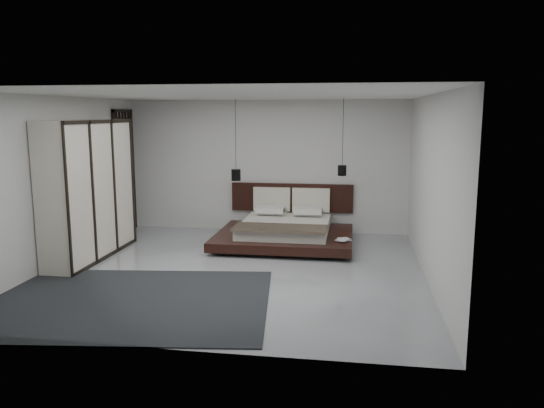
% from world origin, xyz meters
% --- Properties ---
extents(floor, '(6.00, 6.00, 0.00)m').
position_xyz_m(floor, '(0.00, 0.00, 0.00)').
color(floor, '#96989E').
rests_on(floor, ground).
extents(ceiling, '(6.00, 6.00, 0.00)m').
position_xyz_m(ceiling, '(0.00, 0.00, 2.80)').
color(ceiling, white).
rests_on(ceiling, wall_back).
extents(wall_back, '(6.00, 0.00, 6.00)m').
position_xyz_m(wall_back, '(0.00, 3.00, 1.40)').
color(wall_back, silver).
rests_on(wall_back, floor).
extents(wall_front, '(6.00, 0.00, 6.00)m').
position_xyz_m(wall_front, '(0.00, -3.00, 1.40)').
color(wall_front, silver).
rests_on(wall_front, floor).
extents(wall_left, '(0.00, 6.00, 6.00)m').
position_xyz_m(wall_left, '(-3.00, 0.00, 1.40)').
color(wall_left, silver).
rests_on(wall_left, floor).
extents(wall_right, '(0.00, 6.00, 6.00)m').
position_xyz_m(wall_right, '(3.00, 0.00, 1.40)').
color(wall_right, silver).
rests_on(wall_right, floor).
extents(lattice_screen, '(0.05, 0.90, 2.60)m').
position_xyz_m(lattice_screen, '(-2.95, 2.45, 1.30)').
color(lattice_screen, black).
rests_on(lattice_screen, floor).
extents(bed, '(2.60, 2.32, 1.05)m').
position_xyz_m(bed, '(0.56, 1.92, 0.28)').
color(bed, black).
rests_on(bed, floor).
extents(book_lower, '(0.29, 0.32, 0.03)m').
position_xyz_m(book_lower, '(1.63, 1.29, 0.25)').
color(book_lower, '#99724C').
rests_on(book_lower, bed).
extents(book_upper, '(0.30, 0.33, 0.02)m').
position_xyz_m(book_upper, '(1.61, 1.26, 0.28)').
color(book_upper, '#99724C').
rests_on(book_upper, book_lower).
extents(pendant_left, '(0.19, 0.19, 1.63)m').
position_xyz_m(pendant_left, '(-0.51, 2.31, 1.29)').
color(pendant_left, black).
rests_on(pendant_left, ceiling).
extents(pendant_right, '(0.17, 0.17, 1.49)m').
position_xyz_m(pendant_right, '(1.63, 2.31, 1.42)').
color(pendant_right, black).
rests_on(pendant_right, ceiling).
extents(wardrobe, '(0.58, 2.46, 2.41)m').
position_xyz_m(wardrobe, '(-2.70, 0.39, 1.20)').
color(wardrobe, beige).
rests_on(wardrobe, floor).
extents(rug, '(4.25, 3.27, 0.02)m').
position_xyz_m(rug, '(-1.20, -1.70, 0.01)').
color(rug, black).
rests_on(rug, floor).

